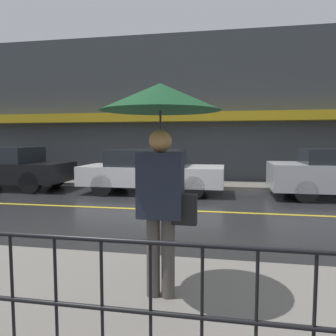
% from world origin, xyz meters
% --- Properties ---
extents(ground_plane, '(80.00, 80.00, 0.00)m').
position_xyz_m(ground_plane, '(0.00, 0.00, 0.00)').
color(ground_plane, '#262628').
extents(sidewalk_near, '(28.00, 2.45, 0.12)m').
position_xyz_m(sidewalk_near, '(0.00, -4.68, 0.06)').
color(sidewalk_near, slate).
rests_on(sidewalk_near, ground_plane).
extents(sidewalk_far, '(28.00, 1.69, 0.12)m').
position_xyz_m(sidewalk_far, '(0.00, 4.30, 0.06)').
color(sidewalk_far, slate).
rests_on(sidewalk_far, ground_plane).
extents(lane_marking, '(25.20, 0.12, 0.01)m').
position_xyz_m(lane_marking, '(0.00, 0.00, 0.00)').
color(lane_marking, gold).
rests_on(lane_marking, ground_plane).
extents(building_storefront, '(28.00, 0.85, 5.86)m').
position_xyz_m(building_storefront, '(0.00, 5.27, 2.91)').
color(building_storefront, '#383D42').
rests_on(building_storefront, ground_plane).
extents(pedestrian, '(1.18, 1.18, 2.14)m').
position_xyz_m(pedestrian, '(1.45, -4.60, 1.87)').
color(pedestrian, '#4C4742').
rests_on(pedestrian, sidewalk_near).
extents(car_black, '(4.21, 1.79, 1.47)m').
position_xyz_m(car_black, '(-5.45, 2.41, 0.76)').
color(car_black, black).
rests_on(car_black, ground_plane).
extents(car_white, '(4.52, 1.79, 1.41)m').
position_xyz_m(car_white, '(-0.32, 2.41, 0.73)').
color(car_white, silver).
rests_on(car_white, ground_plane).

